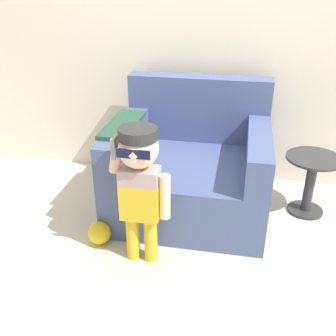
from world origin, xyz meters
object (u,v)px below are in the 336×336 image
at_px(side_table, 311,179).
at_px(person_child, 140,176).
at_px(toy_ball, 100,233).
at_px(armchair, 191,168).

bearing_deg(side_table, person_child, -144.60).
distance_m(person_child, toy_ball, 0.63).
bearing_deg(armchair, side_table, 4.56).
height_order(armchair, person_child, armchair).
relative_size(person_child, side_table, 1.94).
xyz_separation_m(armchair, toy_ball, (-0.54, -0.62, -0.25)).
height_order(armchair, side_table, armchair).
xyz_separation_m(armchair, side_table, (0.91, 0.07, -0.04)).
bearing_deg(toy_ball, armchair, 48.86).
bearing_deg(armchair, toy_ball, -131.14).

